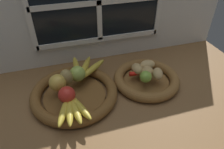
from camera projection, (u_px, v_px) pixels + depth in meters
ground_plane at (116, 92)px, 93.80cm from camera, size 140.00×90.00×3.00cm
back_wall at (98, 8)px, 98.74cm from camera, size 140.00×4.60×55.00cm
fruit_bowl_left at (75, 93)px, 87.92cm from camera, size 37.29×37.29×4.46cm
fruit_bowl_right at (146, 79)px, 95.78cm from camera, size 30.64×30.64×4.46cm
apple_red_front at (67, 95)px, 78.66cm from camera, size 6.75×6.75×6.75cm
apple_golden_left at (57, 83)px, 84.28cm from camera, size 7.07×7.07×7.07cm
apple_green_back at (78, 74)px, 89.31cm from camera, size 6.96×6.96×6.96cm
pear_brown at (66, 77)px, 86.93cm from camera, size 6.02×6.30×7.37cm
banana_bunch_front at (72, 108)px, 75.67cm from camera, size 13.82×17.17×2.81cm
banana_bunch_back at (85, 68)px, 96.14cm from camera, size 16.52×19.86×2.83cm
potato_back at (147, 65)px, 97.07cm from camera, size 7.99×5.95×4.39cm
potato_small at (158, 74)px, 91.07cm from camera, size 6.77×8.16×4.83cm
potato_oblong at (137, 69)px, 94.35cm from camera, size 5.36×7.21×4.51cm
potato_large at (147, 71)px, 93.07cm from camera, size 8.21×8.18×4.17cm
lime_near at (146, 77)px, 88.94cm from camera, size 5.31×5.31×5.31cm
chili_pepper at (145, 73)px, 93.81cm from camera, size 14.76×4.41×2.25cm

